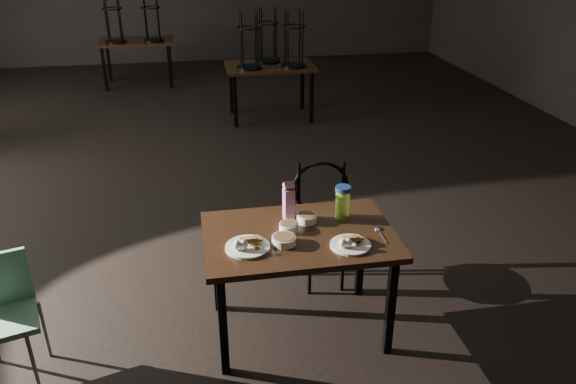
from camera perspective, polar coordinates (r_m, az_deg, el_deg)
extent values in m
plane|color=black|center=(6.01, -8.05, 0.74)|extent=(12.00, 12.00, 0.00)
cube|color=black|center=(3.54, 1.14, -4.52)|extent=(1.20, 0.80, 0.04)
cube|color=black|center=(3.44, -6.61, -13.34)|extent=(0.05, 0.05, 0.71)
cube|color=black|center=(3.62, 10.37, -11.38)|extent=(0.05, 0.05, 0.71)
cube|color=black|center=(3.96, -7.29, -7.55)|extent=(0.05, 0.05, 0.71)
cube|color=black|center=(4.11, 7.39, -6.15)|extent=(0.05, 0.05, 0.71)
cylinder|color=white|center=(3.38, -4.12, -5.59)|extent=(0.27, 0.27, 0.02)
cube|color=olive|center=(3.39, -4.15, -4.38)|extent=(0.10, 0.10, 0.05)
cube|color=olive|center=(3.39, -3.59, -4.34)|extent=(0.11, 0.11, 0.03)
ellipsoid|color=white|center=(3.32, -5.18, -5.42)|extent=(0.05, 0.05, 0.06)
ellipsoid|color=white|center=(3.33, -4.53, -5.36)|extent=(0.05, 0.05, 0.06)
cylinder|color=white|center=(3.42, 6.36, -5.36)|extent=(0.25, 0.25, 0.01)
cube|color=olive|center=(3.42, 6.30, -4.27)|extent=(0.09, 0.09, 0.04)
cube|color=olive|center=(3.43, 6.77, -4.22)|extent=(0.10, 0.10, 0.03)
ellipsoid|color=white|center=(3.35, 5.57, -5.22)|extent=(0.05, 0.05, 0.06)
ellipsoid|color=white|center=(3.36, 6.14, -5.16)|extent=(0.05, 0.05, 0.06)
cylinder|color=white|center=(3.55, 0.09, -3.57)|extent=(0.12, 0.12, 0.05)
cylinder|color=brown|center=(3.54, 0.09, -3.33)|extent=(0.11, 0.11, 0.01)
cylinder|color=white|center=(3.66, 1.92, -2.65)|extent=(0.13, 0.13, 0.05)
cylinder|color=brown|center=(3.65, 1.92, -2.40)|extent=(0.11, 0.11, 0.01)
cylinder|color=white|center=(3.41, -0.43, -4.94)|extent=(0.15, 0.15, 0.05)
cylinder|color=brown|center=(3.40, -0.43, -4.68)|extent=(0.13, 0.13, 0.01)
cube|color=#961B6C|center=(3.65, 0.07, -1.23)|extent=(0.07, 0.07, 0.21)
cube|color=#961B6C|center=(3.60, 0.08, 0.58)|extent=(0.07, 0.07, 0.07)
cylinder|color=#A0E844|center=(3.69, 5.56, -1.25)|extent=(0.11, 0.11, 0.19)
cylinder|color=navy|center=(3.64, 5.63, 0.33)|extent=(0.12, 0.12, 0.03)
ellipsoid|color=silver|center=(3.62, 9.07, -3.67)|extent=(0.04, 0.06, 0.01)
cube|color=silver|center=(3.53, 9.61, -4.56)|extent=(0.01, 0.14, 0.00)
cylinder|color=black|center=(4.14, 3.61, -3.44)|extent=(0.44, 0.44, 0.03)
torus|color=black|center=(4.20, 3.34, 0.44)|extent=(0.43, 0.07, 0.43)
cylinder|color=black|center=(4.40, 4.74, -5.35)|extent=(0.03, 0.03, 0.50)
cylinder|color=black|center=(4.35, 1.52, -5.66)|extent=(0.03, 0.03, 0.50)
cylinder|color=black|center=(4.14, 2.22, -7.44)|extent=(0.03, 0.03, 0.50)
cylinder|color=black|center=(4.19, 5.59, -7.08)|extent=(0.03, 0.03, 0.50)
cube|color=#6AA585|center=(3.73, -26.84, -11.62)|extent=(0.45, 0.45, 0.04)
cylinder|color=slate|center=(3.70, -24.44, -15.61)|extent=(0.02, 0.02, 0.42)
cylinder|color=slate|center=(3.92, -23.50, -12.72)|extent=(0.02, 0.02, 0.42)
cube|color=black|center=(7.87, -1.85, 12.63)|extent=(1.20, 0.80, 0.04)
cube|color=black|center=(7.60, -5.37, 9.13)|extent=(0.05, 0.05, 0.71)
cube|color=black|center=(7.75, 2.40, 9.55)|extent=(0.05, 0.05, 0.71)
cube|color=black|center=(8.22, -5.79, 10.38)|extent=(0.05, 0.05, 0.71)
cube|color=black|center=(8.36, 1.45, 10.76)|extent=(0.05, 0.05, 0.71)
cylinder|color=black|center=(7.68, -3.95, 12.52)|extent=(0.34, 0.34, 0.03)
torus|color=black|center=(7.58, -4.06, 16.20)|extent=(0.32, 0.32, 0.02)
cylinder|color=black|center=(7.72, -3.36, 15.36)|extent=(0.03, 0.03, 0.70)
cylinder|color=black|center=(7.70, -4.88, 15.29)|extent=(0.03, 0.03, 0.70)
cylinder|color=black|center=(7.50, -4.72, 15.02)|extent=(0.03, 0.03, 0.70)
cylinder|color=black|center=(7.52, -3.17, 15.10)|extent=(0.03, 0.03, 0.70)
cylinder|color=black|center=(7.77, 0.56, 12.73)|extent=(0.34, 0.34, 0.03)
torus|color=black|center=(7.67, 0.58, 16.37)|extent=(0.32, 0.32, 0.02)
cylinder|color=black|center=(7.81, 1.18, 15.52)|extent=(0.03, 0.03, 0.70)
cylinder|color=black|center=(7.77, -0.31, 15.48)|extent=(0.03, 0.03, 0.70)
cylinder|color=black|center=(7.58, -0.04, 15.22)|extent=(0.03, 0.03, 0.70)
cylinder|color=black|center=(7.62, 1.48, 15.26)|extent=(0.03, 0.03, 0.70)
cylinder|color=black|center=(8.04, -2.04, 13.15)|extent=(0.34, 0.34, 0.03)
torus|color=black|center=(7.94, -2.10, 16.68)|extent=(0.32, 0.32, 0.02)
cylinder|color=black|center=(8.08, -1.47, 15.86)|extent=(0.03, 0.03, 0.70)
cylinder|color=black|center=(8.05, -2.91, 15.81)|extent=(0.03, 0.03, 0.70)
cylinder|color=black|center=(7.86, -2.72, 15.56)|extent=(0.03, 0.03, 0.70)
cylinder|color=black|center=(7.89, -1.24, 15.62)|extent=(0.03, 0.03, 0.70)
cube|color=black|center=(9.95, -15.19, 14.55)|extent=(1.20, 0.80, 0.04)
cube|color=black|center=(9.77, -18.14, 11.73)|extent=(0.05, 0.05, 0.71)
cube|color=black|center=(9.69, -11.93, 12.32)|extent=(0.05, 0.05, 0.71)
cube|color=black|center=(10.39, -17.75, 12.56)|extent=(0.05, 0.05, 0.71)
cube|color=black|center=(10.31, -11.89, 13.12)|extent=(0.05, 0.05, 0.71)
cylinder|color=black|center=(9.83, -17.06, 14.41)|extent=(0.34, 0.34, 0.03)
torus|color=black|center=(9.75, -17.45, 17.27)|extent=(0.32, 0.32, 0.02)
cylinder|color=black|center=(9.86, -16.69, 16.65)|extent=(0.03, 0.03, 0.70)
cylinder|color=black|center=(9.88, -17.87, 16.52)|extent=(0.03, 0.03, 0.70)
cylinder|color=black|center=(9.69, -18.00, 16.34)|extent=(0.03, 0.03, 0.70)
cylinder|color=black|center=(9.66, -16.80, 16.47)|extent=(0.03, 0.03, 0.70)
cylinder|color=black|center=(9.78, -13.47, 14.76)|extent=(0.34, 0.34, 0.03)
torus|color=black|center=(9.70, -13.78, 17.65)|extent=(0.32, 0.32, 0.02)
cylinder|color=black|center=(9.81, -13.07, 17.01)|extent=(0.03, 0.03, 0.70)
cylinder|color=black|center=(9.83, -14.27, 16.89)|extent=(0.03, 0.03, 0.70)
cylinder|color=black|center=(9.63, -14.33, 16.72)|extent=(0.03, 0.03, 0.70)
cylinder|color=black|center=(9.62, -13.10, 16.84)|extent=(0.03, 0.03, 0.70)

